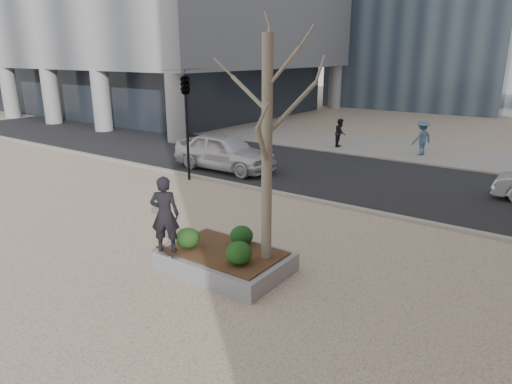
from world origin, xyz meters
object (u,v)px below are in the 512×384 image
Objects in this scene: police_car at (225,151)px; planter at (225,261)px; skateboarder at (165,214)px; skateboard at (167,252)px.

planter is at bearing -141.33° from police_car.
police_car reaches higher than planter.
police_car is at bearing -91.24° from skateboarder.
skateboard is (-1.10, -0.86, 0.26)m from planter.
skateboard is 10.11m from police_car.
planter is 1.42m from skateboard.
police_car is (-5.24, 8.64, -0.60)m from skateboarder.
planter is 3.85× the size of skateboard.
police_car reaches higher than skateboard.
skateboard is at bearing -32.48° from skateboarder.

